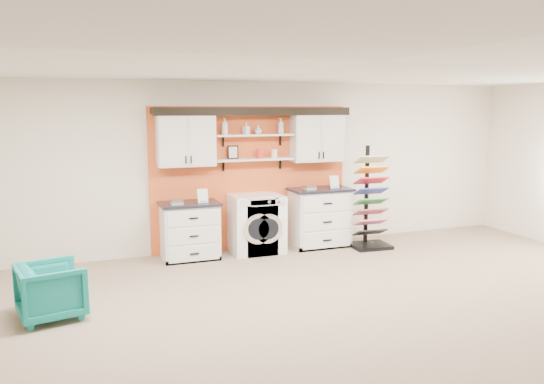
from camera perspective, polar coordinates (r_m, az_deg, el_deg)
name	(u,v)px	position (r m, az deg, el deg)	size (l,w,h in m)	color
floor	(371,340)	(5.75, 10.64, -15.36)	(10.00, 10.00, 0.00)	gray
ceiling	(380,61)	(5.27, 11.53, 13.66)	(10.00, 10.00, 0.00)	white
wall_back	(251,166)	(8.96, -2.32, 2.81)	(10.00, 10.00, 0.00)	silver
accent_panel	(251,178)	(8.95, -2.25, 1.51)	(3.40, 0.07, 2.40)	#D85524
upper_cabinet_left	(186,139)	(8.44, -9.26, 5.60)	(0.90, 0.35, 0.84)	silver
upper_cabinet_right	(317,137)	(9.14, 4.85, 5.92)	(0.90, 0.35, 0.84)	silver
shelf_lower	(254,159)	(8.75, -1.92, 3.52)	(1.32, 0.28, 0.03)	silver
shelf_upper	(254,135)	(8.73, -1.94, 6.14)	(1.32, 0.28, 0.03)	silver
crown_molding	(254,111)	(8.73, -1.98, 8.75)	(3.30, 0.41, 0.13)	black
picture_frame	(233,152)	(8.69, -4.23, 4.29)	(0.18, 0.02, 0.22)	black
canister_red	(260,153)	(8.78, -1.31, 4.16)	(0.11, 0.11, 0.16)	red
canister_cream	(274,154)	(8.86, 0.23, 4.15)	(0.10, 0.10, 0.14)	silver
base_cabinet_left	(190,231)	(8.49, -8.82, -4.12)	(0.92, 0.66, 0.91)	silver
base_cabinet_right	(320,217)	(9.18, 5.14, -2.73)	(1.04, 0.66, 1.01)	silver
washer	(252,224)	(8.73, -2.18, -3.44)	(0.69, 0.71, 0.97)	white
dryer	(261,224)	(8.78, -1.16, -3.41)	(0.68, 0.71, 0.95)	white
sample_rack	(370,216)	(9.20, 10.52, -2.56)	(0.67, 0.57, 1.74)	black
armchair	(51,291)	(6.58, -22.66, -9.77)	(0.68, 0.70, 0.63)	#0E807A
soap_bottle_a	(225,126)	(8.58, -5.10, 7.04)	(0.10, 0.10, 0.26)	silver
soap_bottle_b	(246,128)	(8.68, -2.79, 6.84)	(0.09, 0.09, 0.19)	silver
soap_bottle_c	(258,130)	(8.74, -1.50, 6.73)	(0.11, 0.11, 0.15)	silver
soap_bottle_d	(281,126)	(8.88, 0.95, 7.12)	(0.10, 0.10, 0.26)	silver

